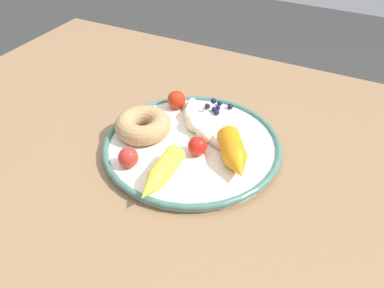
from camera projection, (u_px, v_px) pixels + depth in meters
name	position (u px, v px, depth m)	size (l,w,h in m)	color
dining_table	(167.00, 185.00, 0.80)	(1.18, 0.92, 0.72)	#8D6947
plate	(192.00, 145.00, 0.76)	(0.33, 0.33, 0.02)	white
banana	(198.00, 124.00, 0.79)	(0.15, 0.13, 0.03)	beige
carrot_orange	(234.00, 154.00, 0.70)	(0.10, 0.12, 0.04)	orange
carrot_yellow	(160.00, 174.00, 0.67)	(0.04, 0.12, 0.03)	yellow
donut	(143.00, 125.00, 0.77)	(0.11, 0.11, 0.04)	tan
blueberry_pile	(216.00, 107.00, 0.84)	(0.05, 0.05, 0.02)	#191638
tomato_near	(197.00, 146.00, 0.73)	(0.04, 0.04, 0.04)	red
tomato_mid	(128.00, 157.00, 0.70)	(0.04, 0.04, 0.04)	red
tomato_far	(176.00, 100.00, 0.84)	(0.04, 0.04, 0.04)	red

